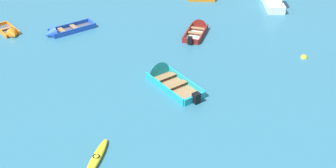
{
  "coord_description": "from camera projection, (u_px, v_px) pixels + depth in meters",
  "views": [
    {
      "loc": [
        -2.09,
        1.68,
        14.12
      ],
      "look_at": [
        0.0,
        23.67,
        0.15
      ],
      "focal_mm": 44.4,
      "sensor_mm": 36.0,
      "label": 1
    }
  ],
  "objects": [
    {
      "name": "mooring_buoy_midfield",
      "position": [
        304.0,
        58.0,
        29.37
      ],
      "size": [
        0.47,
        0.47,
        0.47
      ],
      "primitive_type": "sphere",
      "color": "yellow",
      "rests_on": "ground_plane"
    },
    {
      "name": "kayak_yellow_center",
      "position": [
        96.0,
        158.0,
        20.4
      ],
      "size": [
        1.35,
        2.97,
        0.28
      ],
      "color": "yellow",
      "rests_on": "ground_plane"
    },
    {
      "name": "rowboat_turquoise_cluster_inner",
      "position": [
        163.0,
        76.0,
        26.83
      ],
      "size": [
        3.71,
        4.75,
        1.55
      ],
      "color": "#99754C",
      "rests_on": "ground_plane"
    },
    {
      "name": "rowboat_orange_near_right",
      "position": [
        11.0,
        33.0,
        32.48
      ],
      "size": [
        2.52,
        3.04,
        0.98
      ],
      "color": "#4C4C51",
      "rests_on": "ground_plane"
    },
    {
      "name": "rowboat_maroon_far_left",
      "position": [
        198.0,
        29.0,
        33.04
      ],
      "size": [
        2.53,
        3.76,
        1.2
      ],
      "color": "beige",
      "rests_on": "ground_plane"
    },
    {
      "name": "rowboat_blue_cluster_outer",
      "position": [
        59.0,
        32.0,
        32.55
      ],
      "size": [
        4.11,
        3.09,
        1.14
      ],
      "color": "#4C4C51",
      "rests_on": "ground_plane"
    }
  ]
}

